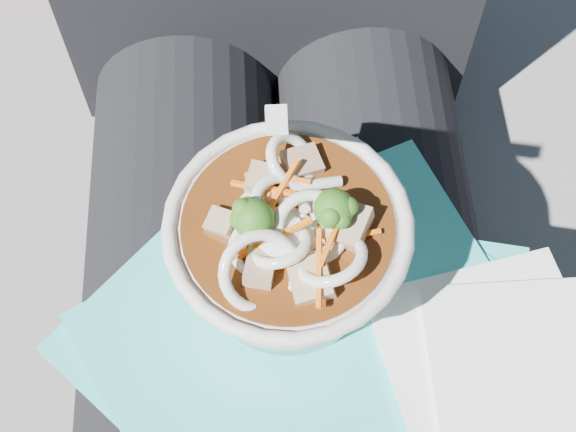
{
  "coord_description": "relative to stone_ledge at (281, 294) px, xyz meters",
  "views": [
    {
      "loc": [
        -0.01,
        -0.21,
        1.08
      ],
      "look_at": [
        0.0,
        0.0,
        0.68
      ],
      "focal_mm": 50.0,
      "sensor_mm": 36.0,
      "label": 1
    }
  ],
  "objects": [
    {
      "name": "napkins",
      "position": [
        0.13,
        -0.21,
        0.38
      ],
      "size": [
        0.16,
        0.16,
        0.01
      ],
      "color": "white",
      "rests_on": "plastic_bag"
    },
    {
      "name": "person_body",
      "position": [
        0.0,
        -0.06,
        0.32
      ],
      "size": [
        0.34,
        0.94,
        0.98
      ],
      "color": "black",
      "rests_on": "ground"
    },
    {
      "name": "lap",
      "position": [
        0.0,
        -0.15,
        0.29
      ],
      "size": [
        0.31,
        0.48,
        0.16
      ],
      "color": "black",
      "rests_on": "stone_ledge"
    },
    {
      "name": "plastic_bag",
      "position": [
        0.02,
        -0.18,
        0.37
      ],
      "size": [
        0.33,
        0.29,
        0.01
      ],
      "color": "#2FC7C1",
      "rests_on": "lap"
    },
    {
      "name": "stone_ledge",
      "position": [
        0.0,
        0.0,
        0.0
      ],
      "size": [
        1.01,
        0.51,
        0.42
      ],
      "primitive_type": "cube",
      "rotation": [
        0.0,
        0.0,
        -0.01
      ],
      "color": "slate",
      "rests_on": "ground"
    },
    {
      "name": "udon_bowl",
      "position": [
        0.0,
        -0.15,
        0.43
      ],
      "size": [
        0.15,
        0.15,
        0.19
      ],
      "color": "silver",
      "rests_on": "plastic_bag"
    }
  ]
}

